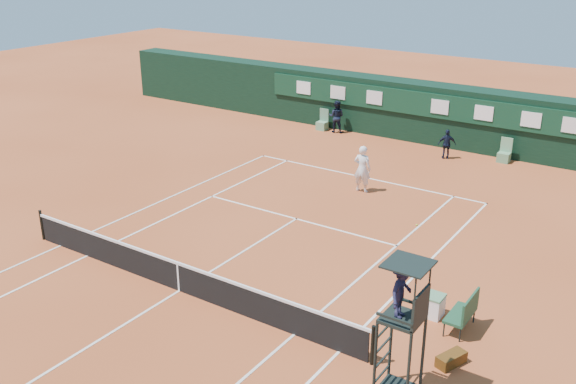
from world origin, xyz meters
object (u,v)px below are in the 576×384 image
at_px(tennis_net, 178,276).
at_px(cooler, 433,305).
at_px(player_bench, 465,311).
at_px(umpire_chair, 403,302).
at_px(player, 362,169).

xyz_separation_m(tennis_net, cooler, (6.79, 2.93, -0.18)).
relative_size(player_bench, cooler, 1.86).
xyz_separation_m(tennis_net, player_bench, (7.76, 2.68, 0.09)).
relative_size(tennis_net, umpire_chair, 3.77).
height_order(umpire_chair, player_bench, umpire_chair).
bearing_deg(umpire_chair, player, 121.25).
xyz_separation_m(umpire_chair, player, (-6.69, 11.03, -1.46)).
relative_size(tennis_net, player, 6.48).
bearing_deg(cooler, player, 129.53).
relative_size(cooler, player, 0.32).
relative_size(umpire_chair, cooler, 5.30).
bearing_deg(player, umpire_chair, 115.69).
bearing_deg(player_bench, player, 132.76).
height_order(cooler, player, player).
bearing_deg(tennis_net, player, 86.15).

